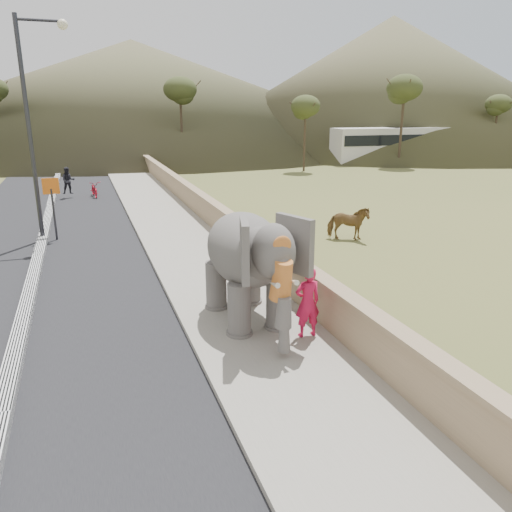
{
  "coord_description": "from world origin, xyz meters",
  "views": [
    {
      "loc": [
        -3.38,
        -7.58,
        4.97
      ],
      "look_at": [
        0.2,
        2.67,
        1.7
      ],
      "focal_mm": 35.0,
      "sensor_mm": 36.0,
      "label": 1
    }
  ],
  "objects_px": {
    "lamppost": "(36,109)",
    "cow": "(348,223)",
    "motorcyclist": "(84,186)",
    "elephant_and_man": "(246,265)"
  },
  "relations": [
    {
      "from": "lamppost",
      "to": "motorcyclist",
      "type": "xyz_separation_m",
      "value": [
        1.4,
        9.46,
        -4.21
      ]
    },
    {
      "from": "motorcyclist",
      "to": "elephant_and_man",
      "type": "bearing_deg",
      "value": -80.22
    },
    {
      "from": "motorcyclist",
      "to": "lamppost",
      "type": "bearing_deg",
      "value": -98.42
    },
    {
      "from": "cow",
      "to": "elephant_and_man",
      "type": "bearing_deg",
      "value": 163.04
    },
    {
      "from": "lamppost",
      "to": "cow",
      "type": "distance_m",
      "value": 12.16
    },
    {
      "from": "cow",
      "to": "elephant_and_man",
      "type": "xyz_separation_m",
      "value": [
        -6.08,
        -6.02,
        0.8
      ]
    },
    {
      "from": "elephant_and_man",
      "to": "cow",
      "type": "bearing_deg",
      "value": 44.73
    },
    {
      "from": "cow",
      "to": "elephant_and_man",
      "type": "height_order",
      "value": "elephant_and_man"
    },
    {
      "from": "cow",
      "to": "motorcyclist",
      "type": "distance_m",
      "value": 16.18
    },
    {
      "from": "lamppost",
      "to": "motorcyclist",
      "type": "distance_m",
      "value": 10.45
    }
  ]
}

